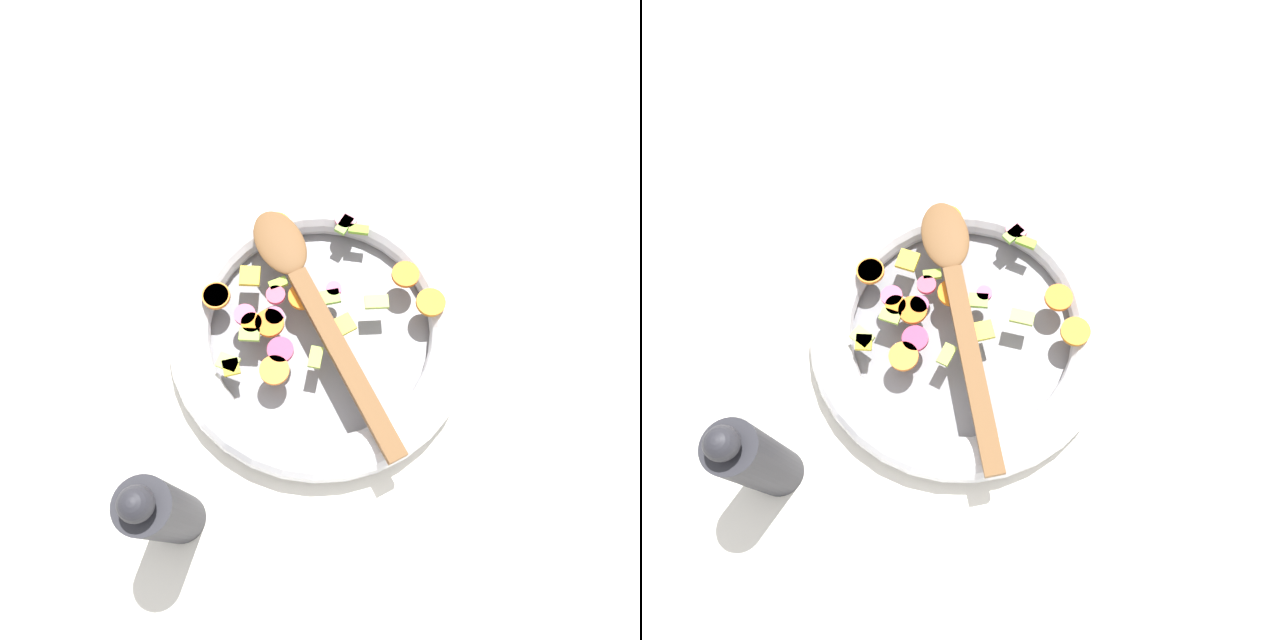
% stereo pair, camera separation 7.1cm
% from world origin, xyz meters
% --- Properties ---
extents(ground_plane, '(4.00, 4.00, 0.00)m').
position_xyz_m(ground_plane, '(0.00, 0.00, 0.00)').
color(ground_plane, silver).
extents(skillet, '(0.36, 0.36, 0.05)m').
position_xyz_m(skillet, '(0.00, 0.00, 0.02)').
color(skillet, slate).
rests_on(skillet, ground_plane).
extents(chopped_vegetables, '(0.24, 0.28, 0.01)m').
position_xyz_m(chopped_vegetables, '(-0.02, -0.03, 0.05)').
color(chopped_vegetables, orange).
rests_on(chopped_vegetables, skillet).
extents(wooden_spoon, '(0.28, 0.24, 0.01)m').
position_xyz_m(wooden_spoon, '(-0.02, -0.01, 0.06)').
color(wooden_spoon, brown).
rests_on(wooden_spoon, chopped_vegetables).
extents(pepper_mill, '(0.05, 0.05, 0.20)m').
position_xyz_m(pepper_mill, '(0.24, -0.10, 0.09)').
color(pepper_mill, '#232328').
rests_on(pepper_mill, ground_plane).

